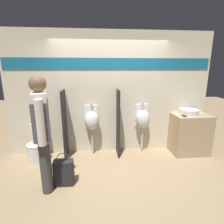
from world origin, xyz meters
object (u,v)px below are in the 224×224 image
Objects in this scene: urinal_far at (143,119)px; person_in_vest at (42,127)px; urinal_near_counter at (92,121)px; toilet at (38,146)px; sink_basin at (189,112)px; cell_phone at (184,116)px; shopping_bag at (64,172)px.

person_in_vest is (-1.87, -1.14, 0.27)m from urinal_far.
toilet is at bearing -171.61° from urinal_near_counter.
cell_phone is at bearing -139.12° from sink_basin.
person_in_vest reaches higher than toilet.
urinal_far is 2.01m from shopping_bag.
urinal_near_counter and urinal_far have the same top height.
urinal_far is at bearing 174.75° from sink_basin.
urinal_far is 2.36m from toilet.
urinal_far is (1.15, 0.00, 0.00)m from urinal_near_counter.
urinal_far is at bearing -72.82° from person_in_vest.
person_in_vest is 0.88m from shopping_bag.
shopping_bag is (-2.64, -0.97, -0.75)m from sink_basin.
sink_basin is at bearing -84.36° from person_in_vest.
urinal_far is 2.03× the size of shopping_bag.
sink_basin reaches higher than shopping_bag.
cell_phone is at bearing -7.43° from urinal_near_counter.
person_in_vest is 3.15× the size of shopping_bag.
sink_basin is 2.91m from shopping_bag.
shopping_bag is at bearing -87.81° from person_in_vest.
cell_phone reaches higher than shopping_bag.
urinal_near_counter is at bearing -46.37° from person_in_vest.
urinal_near_counter is 1.30× the size of toilet.
sink_basin is 3.04× the size of cell_phone.
person_in_vest is (-0.72, -1.14, 0.27)m from urinal_near_counter.
toilet is at bearing -178.70° from sink_basin.
person_in_vest is (0.43, -0.97, 0.76)m from toilet.
urinal_near_counter is at bearing 180.00° from urinal_far.
cell_phone is 0.15× the size of toilet.
person_in_vest is at bearing -163.56° from shopping_bag.
toilet is 0.50× the size of person_in_vest.
sink_basin reaches higher than toilet.
sink_basin is at bearing -2.48° from urinal_near_counter.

